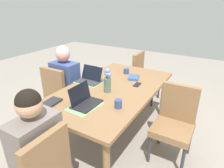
# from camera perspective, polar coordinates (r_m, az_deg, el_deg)

# --- Properties ---
(ground_plane) EXTENTS (10.00, 10.00, 0.00)m
(ground_plane) POSITION_cam_1_polar(r_m,az_deg,el_deg) (2.92, -0.00, -14.40)
(ground_plane) COLOR gray
(dining_table) EXTENTS (1.88, 1.06, 0.74)m
(dining_table) POSITION_cam_1_polar(r_m,az_deg,el_deg) (2.57, -0.00, -2.55)
(dining_table) COLOR olive
(dining_table) RESTS_ON ground_plane
(person_head_right_left_near) EXTENTS (0.40, 0.36, 1.19)m
(person_head_right_left_near) POSITION_cam_1_polar(r_m,az_deg,el_deg) (1.89, -20.36, -20.28)
(person_head_right_left_near) COLOR #2D2D33
(person_head_right_left_near) RESTS_ON ground_plane
(chair_near_left_mid) EXTENTS (0.44, 0.44, 0.90)m
(chair_near_left_mid) POSITION_cam_1_polar(r_m,az_deg,el_deg) (3.08, -14.88, -2.18)
(chair_near_left_mid) COLOR olive
(chair_near_left_mid) RESTS_ON ground_plane
(person_near_left_mid) EXTENTS (0.36, 0.40, 1.19)m
(person_near_left_mid) POSITION_cam_1_polar(r_m,az_deg,el_deg) (3.08, -13.17, -1.47)
(person_near_left_mid) COLOR #2D2D33
(person_near_left_mid) RESTS_ON ground_plane
(chair_far_left_far) EXTENTS (0.44, 0.44, 0.90)m
(chair_far_left_far) POSITION_cam_1_polar(r_m,az_deg,el_deg) (2.43, 17.84, -9.92)
(chair_far_left_far) COLOR olive
(chair_far_left_far) RESTS_ON ground_plane
(chair_head_left_right_near) EXTENTS (0.44, 0.44, 0.90)m
(chair_head_left_right_near) POSITION_cam_1_polar(r_m,az_deg,el_deg) (3.71, 9.16, 2.70)
(chair_head_left_right_near) COLOR olive
(chair_head_left_right_near) RESTS_ON ground_plane
(flower_vase) EXTENTS (0.09, 0.10, 0.30)m
(flower_vase) POSITION_cam_1_polar(r_m,az_deg,el_deg) (2.37, -1.37, 0.92)
(flower_vase) COLOR #4C6B60
(flower_vase) RESTS_ON dining_table
(placemat_head_right_left_near) EXTENTS (0.37, 0.28, 0.00)m
(placemat_head_right_left_near) POSITION_cam_1_polar(r_m,az_deg,el_deg) (2.11, -7.96, -6.48)
(placemat_head_right_left_near) COLOR #7FAD70
(placemat_head_right_left_near) RESTS_ON dining_table
(placemat_near_left_mid) EXTENTS (0.26, 0.36, 0.00)m
(placemat_near_left_mid) POSITION_cam_1_polar(r_m,az_deg,el_deg) (2.72, -6.74, 0.64)
(placemat_near_left_mid) COLOR #7FAD70
(placemat_near_left_mid) RESTS_ON dining_table
(laptop_near_left_mid) EXTENTS (0.22, 0.32, 0.20)m
(laptop_near_left_mid) POSITION_cam_1_polar(r_m,az_deg,el_deg) (2.72, -6.44, 1.57)
(laptop_near_left_mid) COLOR #38383D
(laptop_near_left_mid) RESTS_ON dining_table
(laptop_head_right_left_near) EXTENTS (0.32, 0.22, 0.21)m
(laptop_head_right_left_near) POSITION_cam_1_polar(r_m,az_deg,el_deg) (2.13, -7.97, -4.87)
(laptop_head_right_left_near) COLOR black
(laptop_head_right_left_near) RESTS_ON dining_table
(coffee_mug_near_left) EXTENTS (0.08, 0.08, 0.09)m
(coffee_mug_near_left) POSITION_cam_1_polar(r_m,az_deg,el_deg) (2.05, 1.85, -5.78)
(coffee_mug_near_left) COLOR #33477A
(coffee_mug_near_left) RESTS_ON dining_table
(coffee_mug_near_right) EXTENTS (0.08, 0.08, 0.11)m
(coffee_mug_near_right) POSITION_cam_1_polar(r_m,az_deg,el_deg) (3.00, -3.64, 3.95)
(coffee_mug_near_right) COLOR #DBC64C
(coffee_mug_near_right) RESTS_ON dining_table
(coffee_mug_centre_left) EXTENTS (0.08, 0.08, 0.08)m
(coffee_mug_centre_left) POSITION_cam_1_polar(r_m,az_deg,el_deg) (3.01, 4.19, 3.78)
(coffee_mug_centre_left) COLOR #33477A
(coffee_mug_centre_left) RESTS_ON dining_table
(book_red_cover) EXTENTS (0.21, 0.16, 0.02)m
(book_red_cover) POSITION_cam_1_polar(r_m,az_deg,el_deg) (2.26, -17.11, -5.02)
(book_red_cover) COLOR #28282D
(book_red_cover) RESTS_ON dining_table
(book_blue_cover) EXTENTS (0.23, 0.20, 0.03)m
(book_blue_cover) POSITION_cam_1_polar(r_m,az_deg,el_deg) (2.84, 6.33, 1.91)
(book_blue_cover) COLOR #335693
(book_blue_cover) RESTS_ON dining_table
(phone_black) EXTENTS (0.15, 0.08, 0.01)m
(phone_black) POSITION_cam_1_polar(r_m,az_deg,el_deg) (2.63, 7.35, -0.17)
(phone_black) COLOR black
(phone_black) RESTS_ON dining_table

